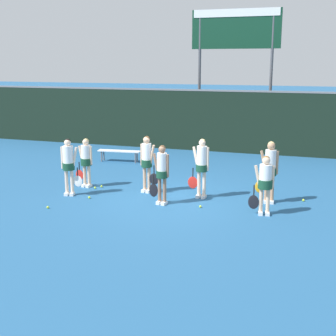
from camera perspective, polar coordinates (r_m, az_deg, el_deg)
The scene contains 17 objects.
ground_plane at distance 14.04m, azimuth -0.07°, elevation -3.76°, with size 140.00×140.00×0.00m, color #235684.
fence_windscreen at distance 21.21m, azimuth 6.71°, elevation 5.71°, with size 60.00×0.08×2.80m.
scoreboard at distance 22.94m, azimuth 8.23°, elevation 15.28°, with size 4.19×0.15×6.40m.
bench_courtside at distance 19.22m, azimuth -5.97°, elevation 1.94°, with size 1.79×0.54×0.47m.
player_0 at distance 14.48m, azimuth -12.03°, elevation 0.69°, with size 0.65×0.36×1.75m.
player_1 at distance 13.27m, azimuth -0.76°, elevation -0.26°, with size 0.61×0.34×1.72m.
player_2 at distance 12.62m, azimuth 11.75°, elevation -1.48°, with size 0.65×0.38×1.61m.
player_3 at distance 15.38m, azimuth -9.96°, elevation 1.11°, with size 0.64×0.36×1.60m.
player_4 at distance 14.51m, azimuth -2.59°, elevation 1.04°, with size 0.63×0.34×1.78m.
player_5 at distance 13.92m, azimuth 4.12°, elevation 0.54°, with size 0.64×0.35×1.80m.
player_6 at distance 13.67m, azimuth 12.33°, elevation 0.16°, with size 0.63×0.36×1.81m.
tennis_ball_0 at distance 13.22m, azimuth 3.97°, elevation -4.71°, with size 0.07×0.07×0.07m, color #CCE033.
tennis_ball_1 at distance 14.33m, azimuth 16.18°, elevation -3.79°, with size 0.07×0.07×0.07m, color #CCE033.
tennis_ball_2 at distance 13.54m, azimuth -14.44°, elevation -4.66°, with size 0.07×0.07×0.07m, color #CCE033.
tennis_ball_3 at distance 15.43m, azimuth -8.11°, elevation -2.23°, with size 0.07×0.07×0.07m, color #CCE033.
tennis_ball_4 at distance 15.29m, azimuth -8.89°, elevation -2.39°, with size 0.07×0.07×0.07m, color #CCE033.
tennis_ball_5 at distance 14.24m, azimuth -9.58°, elevation -3.56°, with size 0.07×0.07×0.07m, color #CCE033.
Camera 1 is at (4.27, -12.76, 4.01)m, focal length 50.00 mm.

